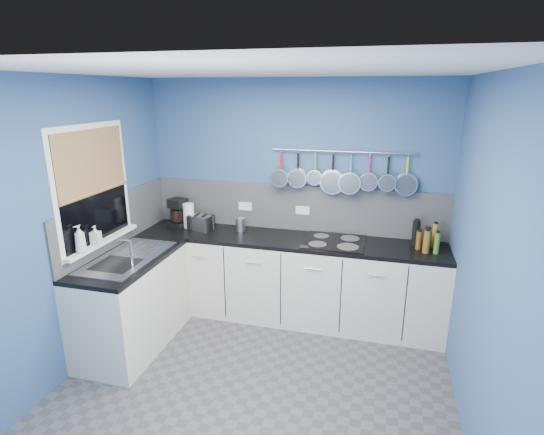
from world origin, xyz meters
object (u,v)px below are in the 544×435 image
at_px(canister, 240,225).
at_px(soap_bottle_a, 80,239).
at_px(hob, 334,242).
at_px(toaster, 201,223).
at_px(soap_bottle_b, 95,235).
at_px(paper_towel, 189,216).
at_px(coffee_maker, 177,213).

bearing_deg(canister, soap_bottle_a, -126.94).
bearing_deg(hob, soap_bottle_a, -149.12).
xyz_separation_m(toaster, hob, (1.46, -0.03, -0.07)).
xyz_separation_m(canister, hob, (1.03, -0.10, -0.07)).
distance_m(soap_bottle_a, soap_bottle_b, 0.20).
bearing_deg(toaster, paper_towel, -177.32).
xyz_separation_m(soap_bottle_a, toaster, (0.55, 1.23, -0.19)).
height_order(soap_bottle_b, hob, soap_bottle_b).
bearing_deg(toaster, coffee_maker, -168.96).
bearing_deg(soap_bottle_a, canister, 53.06).
xyz_separation_m(paper_towel, canister, (0.60, 0.03, -0.06)).
height_order(soap_bottle_b, coffee_maker, soap_bottle_b).
xyz_separation_m(soap_bottle_a, canister, (0.98, 1.30, -0.20)).
height_order(soap_bottle_a, canister, soap_bottle_a).
relative_size(soap_bottle_a, soap_bottle_b, 1.39).
relative_size(coffee_maker, hob, 0.51).
bearing_deg(canister, soap_bottle_b, -131.59).
height_order(soap_bottle_b, paper_towel, soap_bottle_b).
distance_m(toaster, hob, 1.46).
distance_m(soap_bottle_a, coffee_maker, 1.30).
distance_m(soap_bottle_b, toaster, 1.18).
relative_size(soap_bottle_b, hob, 0.28).
height_order(soap_bottle_a, hob, soap_bottle_a).
bearing_deg(paper_towel, soap_bottle_b, -109.65).
relative_size(toaster, hob, 0.41).
distance_m(coffee_maker, toaster, 0.31).
bearing_deg(hob, coffee_maker, 177.78).
xyz_separation_m(coffee_maker, hob, (1.76, -0.07, -0.15)).
relative_size(paper_towel, hob, 0.45).
height_order(coffee_maker, toaster, coffee_maker).
relative_size(paper_towel, toaster, 1.08).
bearing_deg(canister, coffee_maker, -177.43).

